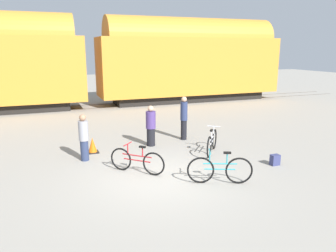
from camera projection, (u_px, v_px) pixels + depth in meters
The scene contains 12 objects.
ground_plane at pixel (159, 177), 9.44m from camera, with size 80.00×80.00×0.00m, color gray.
freight_train at pixel (91, 59), 20.28m from camera, with size 26.42×2.83×5.68m.
rail_near at pixel (95, 108), 20.32m from camera, with size 38.42×0.07×0.01m, color #4C4238.
rail_far at pixel (92, 105), 21.63m from camera, with size 38.42×0.07×0.01m, color #4C4238.
bicycle_silver at pixel (212, 142), 11.58m from camera, with size 1.15×1.43×0.92m.
bicycle_maroon at pixel (137, 161), 9.72m from camera, with size 1.33×1.28×0.87m.
bicycle_teal at pixel (220, 170), 8.94m from camera, with size 1.68×0.74×0.93m.
person_in_purple at pixel (151, 126), 12.37m from camera, with size 0.37×0.37×1.55m.
person_in_grey at pixel (84, 137), 10.71m from camera, with size 0.31×0.31×1.56m.
person_in_navy at pixel (184, 118), 13.19m from camera, with size 0.28×0.28×1.77m.
backpack at pixel (275, 160), 10.41m from camera, with size 0.28×0.20×0.34m.
traffic_cone at pixel (93, 146), 11.64m from camera, with size 0.40×0.40×0.55m.
Camera 1 is at (-2.93, -8.35, 3.62)m, focal length 35.00 mm.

